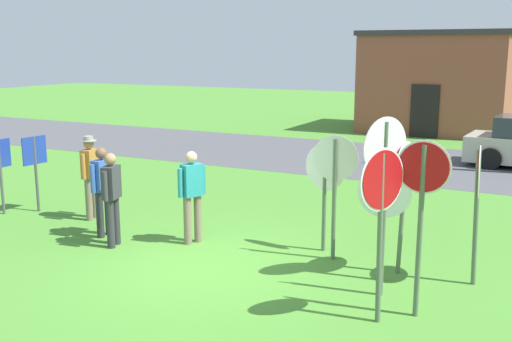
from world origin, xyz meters
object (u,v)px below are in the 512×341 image
at_px(stop_sign_far_back, 384,208).
at_px(stop_sign_rear_left, 382,204).
at_px(stop_sign_leaning_left, 422,200).
at_px(info_panel_middle, 0,163).
at_px(person_in_dark_shirt, 90,173).
at_px(person_holding_notes, 112,194).
at_px(stop_sign_low_front, 384,168).
at_px(person_in_teal, 192,192).
at_px(info_panel_leftmost, 35,160).
at_px(person_near_signs, 103,187).
at_px(stop_sign_nearest, 325,179).
at_px(stop_sign_rear_right, 478,191).
at_px(stop_sign_tallest, 335,176).
at_px(stop_sign_center_cluster, 404,184).

bearing_deg(stop_sign_far_back, stop_sign_rear_left, -77.58).
relative_size(stop_sign_leaning_left, stop_sign_far_back, 1.24).
distance_m(stop_sign_far_back, info_panel_middle, 8.37).
bearing_deg(person_in_dark_shirt, person_holding_notes, -36.89).
bearing_deg(stop_sign_leaning_left, info_panel_middle, 173.46).
height_order(stop_sign_low_front, person_in_teal, stop_sign_low_front).
bearing_deg(info_panel_leftmost, person_near_signs, -15.90).
bearing_deg(stop_sign_nearest, stop_sign_rear_right, -9.59).
xyz_separation_m(stop_sign_leaning_left, person_near_signs, (-5.99, 0.82, -0.64)).
bearing_deg(stop_sign_rear_left, stop_sign_leaning_left, 43.59).
relative_size(stop_sign_leaning_left, person_in_dark_shirt, 1.35).
bearing_deg(stop_sign_leaning_left, info_panel_leftmost, 169.79).
distance_m(stop_sign_tallest, info_panel_middle, 7.26).
distance_m(stop_sign_rear_left, person_holding_notes, 5.14).
height_order(stop_sign_rear_right, person_in_dark_shirt, stop_sign_rear_right).
bearing_deg(person_holding_notes, stop_sign_leaning_left, -4.60).
relative_size(stop_sign_center_cluster, person_holding_notes, 1.24).
xyz_separation_m(stop_sign_rear_right, stop_sign_leaning_left, (-0.51, -1.48, 0.15)).
bearing_deg(person_holding_notes, person_near_signs, 144.64).
distance_m(person_near_signs, person_in_dark_shirt, 1.28).
bearing_deg(info_panel_leftmost, stop_sign_center_cluster, -0.65).
height_order(stop_sign_nearest, info_panel_leftmost, stop_sign_nearest).
xyz_separation_m(stop_sign_rear_left, person_holding_notes, (-5.04, 0.83, -0.62)).
xyz_separation_m(stop_sign_low_front, info_panel_leftmost, (-7.69, 0.51, -0.61)).
relative_size(person_holding_notes, info_panel_middle, 1.05).
bearing_deg(person_near_signs, person_in_dark_shirt, 142.32).
bearing_deg(stop_sign_leaning_left, stop_sign_rear_right, 71.15).
bearing_deg(stop_sign_center_cluster, person_in_teal, -176.85).
xyz_separation_m(stop_sign_nearest, person_holding_notes, (-3.43, -1.47, -0.33)).
xyz_separation_m(person_holding_notes, person_in_dark_shirt, (-1.55, 1.16, 0.03)).
xyz_separation_m(stop_sign_rear_left, stop_sign_low_front, (-0.35, 1.40, 0.17)).
xyz_separation_m(person_near_signs, person_in_dark_shirt, (-1.01, 0.78, 0.03)).
xyz_separation_m(person_in_dark_shirt, info_panel_middle, (-1.96, -0.57, 0.12)).
distance_m(stop_sign_leaning_left, info_panel_middle, 9.03).
relative_size(stop_sign_leaning_left, stop_sign_nearest, 1.24).
xyz_separation_m(stop_sign_leaning_left, person_in_teal, (-4.28, 1.23, -0.64)).
bearing_deg(stop_sign_rear_right, person_in_teal, -176.97).
bearing_deg(person_holding_notes, info_panel_middle, 170.46).
bearing_deg(info_panel_middle, stop_sign_leaning_left, -6.54).
relative_size(stop_sign_rear_left, person_in_dark_shirt, 1.31).
relative_size(stop_sign_nearest, person_in_dark_shirt, 1.09).
height_order(stop_sign_rear_right, person_in_teal, stop_sign_rear_right).
relative_size(stop_sign_far_back, stop_sign_low_front, 0.76).
relative_size(stop_sign_rear_right, person_in_teal, 1.25).
height_order(stop_sign_leaning_left, stop_sign_low_front, stop_sign_low_front).
xyz_separation_m(stop_sign_rear_left, person_in_dark_shirt, (-6.58, 1.99, -0.58)).
height_order(person_holding_notes, person_in_dark_shirt, person_in_dark_shirt).
xyz_separation_m(stop_sign_far_back, person_holding_notes, (-4.85, -0.03, -0.34)).
bearing_deg(info_panel_leftmost, stop_sign_tallest, 0.33).
bearing_deg(person_holding_notes, stop_sign_far_back, 0.37).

